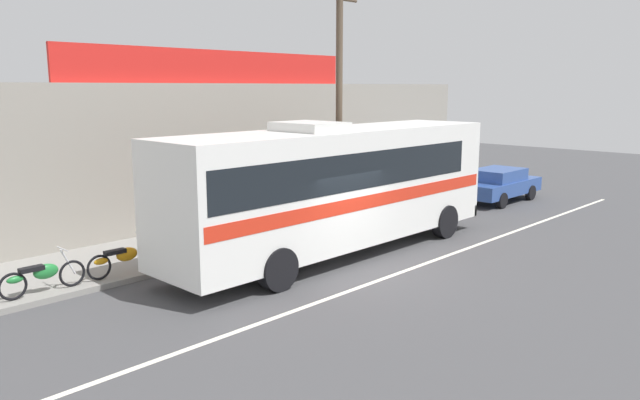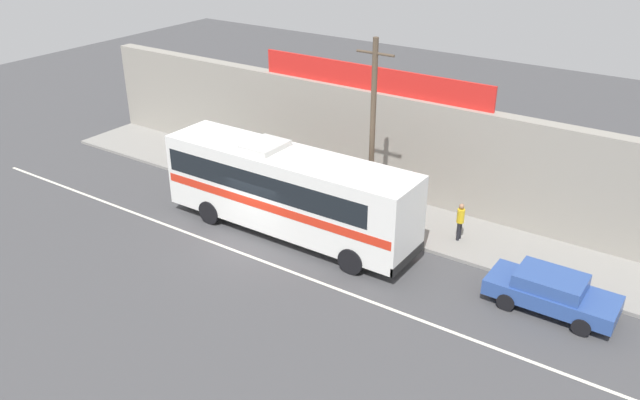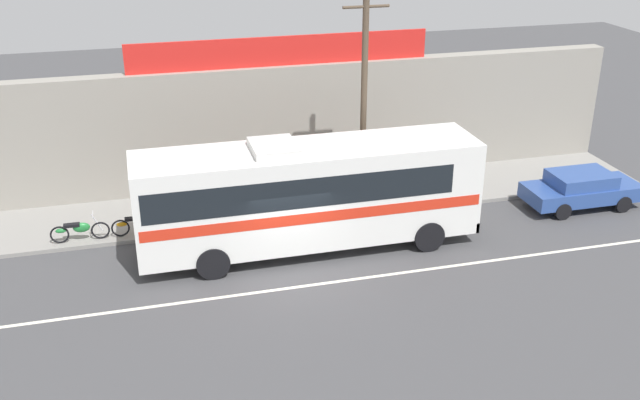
% 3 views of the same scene
% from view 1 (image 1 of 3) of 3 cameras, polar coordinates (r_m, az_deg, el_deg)
% --- Properties ---
extents(ground_plane, '(70.00, 70.00, 0.00)m').
position_cam_1_polar(ground_plane, '(15.93, 3.72, -6.67)').
color(ground_plane, '#444447').
extents(sidewalk_slab, '(30.00, 3.60, 0.14)m').
position_cam_1_polar(sidewalk_slab, '(19.54, -8.04, -3.30)').
color(sidewalk_slab, gray).
rests_on(sidewalk_slab, ground_plane).
extents(storefront_facade, '(30.00, 0.70, 4.80)m').
position_cam_1_polar(storefront_facade, '(20.84, -11.88, 3.95)').
color(storefront_facade, gray).
rests_on(storefront_facade, ground_plane).
extents(storefront_billboard, '(11.52, 0.12, 1.10)m').
position_cam_1_polar(storefront_billboard, '(21.48, -9.30, 12.11)').
color(storefront_billboard, red).
rests_on(storefront_billboard, storefront_facade).
extents(road_center_stripe, '(30.00, 0.14, 0.01)m').
position_cam_1_polar(road_center_stripe, '(15.45, 6.01, -7.24)').
color(road_center_stripe, silver).
rests_on(road_center_stripe, ground_plane).
extents(intercity_bus, '(11.11, 2.63, 3.78)m').
position_cam_1_polar(intercity_bus, '(17.07, 1.46, 1.63)').
color(intercity_bus, white).
rests_on(intercity_bus, ground_plane).
extents(parked_car, '(4.32, 1.84, 1.37)m').
position_cam_1_polar(parked_car, '(26.37, 16.24, 1.45)').
color(parked_car, '#2D4C93').
rests_on(parked_car, ground_plane).
extents(utility_pole, '(1.60, 0.22, 7.90)m').
position_cam_1_polar(utility_pole, '(20.32, 1.79, 9.17)').
color(utility_pole, brown).
rests_on(utility_pole, sidewalk_slab).
extents(motorcycle_red, '(1.93, 0.56, 0.94)m').
position_cam_1_polar(motorcycle_red, '(15.08, -24.44, -6.37)').
color(motorcycle_red, black).
rests_on(motorcycle_red, sidewalk_slab).
extents(motorcycle_black, '(1.95, 0.56, 0.94)m').
position_cam_1_polar(motorcycle_black, '(15.86, -17.80, -5.11)').
color(motorcycle_black, black).
rests_on(motorcycle_black, sidewalk_slab).
extents(pedestrian_far_right, '(0.30, 0.48, 1.60)m').
position_cam_1_polar(pedestrian_far_right, '(24.01, 5.75, 1.74)').
color(pedestrian_far_right, black).
rests_on(pedestrian_far_right, sidewalk_slab).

